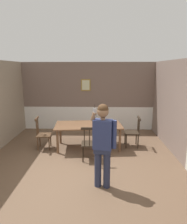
{
  "coord_description": "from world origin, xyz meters",
  "views": [
    {
      "loc": [
        0.43,
        -4.45,
        2.4
      ],
      "look_at": [
        0.31,
        -0.04,
        1.45
      ],
      "focal_mm": 32.21,
      "sensor_mm": 36.0,
      "label": 1
    }
  ],
  "objects": [
    {
      "name": "chair_by_doorway",
      "position": [
        0.19,
        0.56,
        0.47
      ],
      "size": [
        0.45,
        0.45,
        0.96
      ],
      "rotation": [
        0.0,
        0.0,
        0.03
      ],
      "color": "#2D2319",
      "rests_on": "ground_plane"
    },
    {
      "name": "dining_table",
      "position": [
        0.11,
        1.45,
        0.66
      ],
      "size": [
        2.09,
        1.19,
        0.74
      ],
      "rotation": [
        0.0,
        0.0,
        0.09
      ],
      "color": "brown",
      "rests_on": "ground_plane"
    },
    {
      "name": "chair_at_table_head",
      "position": [
        1.5,
        1.57,
        0.47
      ],
      "size": [
        0.46,
        0.46,
        0.95
      ],
      "rotation": [
        0.0,
        0.0,
        1.55
      ],
      "color": "#2D2319",
      "rests_on": "ground_plane"
    },
    {
      "name": "room_back_partition",
      "position": [
        -0.0,
        3.44,
        1.28
      ],
      "size": [
        5.25,
        0.17,
        2.66
      ],
      "color": "#756056",
      "rests_on": "ground_plane"
    },
    {
      "name": "person_figure",
      "position": [
        0.52,
        -0.68,
        1.01
      ],
      "size": [
        0.53,
        0.27,
        1.74
      ],
      "rotation": [
        0.0,
        0.0,
        2.94
      ],
      "color": "#282E49",
      "rests_on": "ground_plane"
    },
    {
      "name": "chair_near_window",
      "position": [
        -1.27,
        1.32,
        0.46
      ],
      "size": [
        0.46,
        0.46,
        0.98
      ],
      "rotation": [
        0.0,
        0.0,
        4.81
      ],
      "color": "#513823",
      "rests_on": "ground_plane"
    },
    {
      "name": "ground_plane",
      "position": [
        0.0,
        0.0,
        0.0
      ],
      "size": [
        7.57,
        7.57,
        0.0
      ],
      "primitive_type": "plane",
      "color": "brown"
    }
  ]
}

